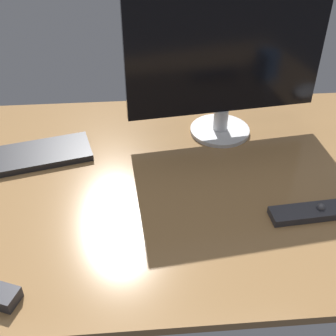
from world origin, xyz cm
name	(u,v)px	position (x,y,z in cm)	size (l,w,h in cm)	color
desk	(153,183)	(0.00, 0.00, 1.00)	(140.00, 84.00, 2.00)	olive
monitor	(226,54)	(20.65, 20.95, 25.96)	(53.21, 17.19, 44.85)	silver
keyboard	(6,160)	(-38.19, 10.26, 2.90)	(44.24, 12.40, 1.80)	black
media_remote	(307,213)	(34.11, -15.84, 2.92)	(17.07, 6.54, 3.02)	#2D2D33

